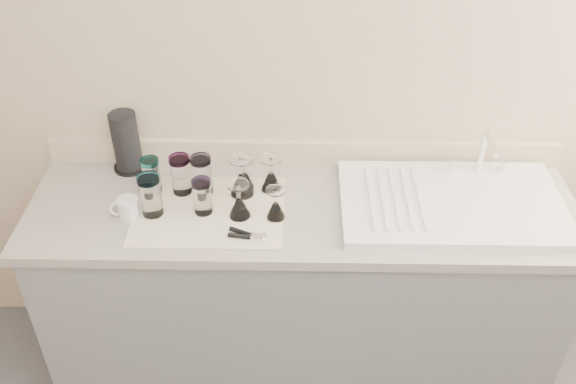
{
  "coord_description": "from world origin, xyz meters",
  "views": [
    {
      "loc": [
        -0.02,
        -0.68,
        2.38
      ],
      "look_at": [
        -0.06,
        1.15,
        1.0
      ],
      "focal_mm": 40.0,
      "sensor_mm": 36.0,
      "label": 1
    }
  ],
  "objects_px": {
    "tumbler_lavender": "(202,196)",
    "goblet_extra": "(245,178)",
    "sink_unit": "(452,203)",
    "goblet_back_right": "(271,179)",
    "goblet_back_left": "(242,182)",
    "paper_towel_roll": "(126,142)",
    "white_mug": "(128,208)",
    "tumbler_magenta": "(150,195)",
    "can_opener": "(247,235)",
    "tumbler_purple": "(202,175)",
    "tumbler_cyan": "(181,174)",
    "goblet_front_left": "(239,205)",
    "tumbler_teal": "(151,175)",
    "goblet_front_right": "(276,208)"
  },
  "relations": [
    {
      "from": "tumbler_teal",
      "to": "tumbler_lavender",
      "type": "relative_size",
      "value": 1.0
    },
    {
      "from": "tumbler_lavender",
      "to": "goblet_extra",
      "type": "xyz_separation_m",
      "value": [
        0.14,
        0.15,
        -0.03
      ]
    },
    {
      "from": "sink_unit",
      "to": "goblet_extra",
      "type": "xyz_separation_m",
      "value": [
        -0.78,
        0.1,
        0.03
      ]
    },
    {
      "from": "tumbler_magenta",
      "to": "can_opener",
      "type": "relative_size",
      "value": 1.18
    },
    {
      "from": "goblet_back_right",
      "to": "tumbler_cyan",
      "type": "bearing_deg",
      "value": -176.21
    },
    {
      "from": "tumbler_lavender",
      "to": "goblet_back_right",
      "type": "xyz_separation_m",
      "value": [
        0.24,
        0.15,
        -0.02
      ]
    },
    {
      "from": "paper_towel_roll",
      "to": "tumbler_purple",
      "type": "bearing_deg",
      "value": -27.42
    },
    {
      "from": "goblet_back_right",
      "to": "white_mug",
      "type": "relative_size",
      "value": 1.24
    },
    {
      "from": "tumbler_lavender",
      "to": "can_opener",
      "type": "distance_m",
      "value": 0.23
    },
    {
      "from": "sink_unit",
      "to": "goblet_extra",
      "type": "distance_m",
      "value": 0.78
    },
    {
      "from": "white_mug",
      "to": "paper_towel_roll",
      "type": "height_order",
      "value": "paper_towel_roll"
    },
    {
      "from": "goblet_front_left",
      "to": "goblet_extra",
      "type": "xyz_separation_m",
      "value": [
        0.01,
        0.17,
        -0.01
      ]
    },
    {
      "from": "goblet_back_right",
      "to": "can_opener",
      "type": "xyz_separation_m",
      "value": [
        -0.07,
        -0.29,
        -0.04
      ]
    },
    {
      "from": "tumbler_purple",
      "to": "goblet_extra",
      "type": "height_order",
      "value": "tumbler_purple"
    },
    {
      "from": "goblet_front_left",
      "to": "tumbler_purple",
      "type": "bearing_deg",
      "value": 136.65
    },
    {
      "from": "tumbler_cyan",
      "to": "white_mug",
      "type": "bearing_deg",
      "value": -139.45
    },
    {
      "from": "tumbler_teal",
      "to": "paper_towel_roll",
      "type": "bearing_deg",
      "value": 128.19
    },
    {
      "from": "tumbler_teal",
      "to": "tumbler_lavender",
      "type": "distance_m",
      "value": 0.25
    },
    {
      "from": "tumbler_magenta",
      "to": "goblet_extra",
      "type": "xyz_separation_m",
      "value": [
        0.33,
        0.16,
        -0.04
      ]
    },
    {
      "from": "tumbler_cyan",
      "to": "goblet_back_left",
      "type": "relative_size",
      "value": 0.96
    },
    {
      "from": "sink_unit",
      "to": "paper_towel_roll",
      "type": "bearing_deg",
      "value": 169.54
    },
    {
      "from": "goblet_extra",
      "to": "sink_unit",
      "type": "bearing_deg",
      "value": -7.09
    },
    {
      "from": "tumbler_cyan",
      "to": "paper_towel_roll",
      "type": "distance_m",
      "value": 0.29
    },
    {
      "from": "tumbler_purple",
      "to": "goblet_back_right",
      "type": "relative_size",
      "value": 1.1
    },
    {
      "from": "goblet_front_left",
      "to": "can_opener",
      "type": "relative_size",
      "value": 1.03
    },
    {
      "from": "goblet_back_left",
      "to": "goblet_front_left",
      "type": "distance_m",
      "value": 0.13
    },
    {
      "from": "goblet_back_left",
      "to": "white_mug",
      "type": "height_order",
      "value": "goblet_back_left"
    },
    {
      "from": "tumbler_purple",
      "to": "goblet_back_left",
      "type": "xyz_separation_m",
      "value": [
        0.15,
        -0.01,
        -0.02
      ]
    },
    {
      "from": "tumbler_lavender",
      "to": "goblet_extra",
      "type": "distance_m",
      "value": 0.21
    },
    {
      "from": "tumbler_cyan",
      "to": "goblet_back_left",
      "type": "height_order",
      "value": "goblet_back_left"
    },
    {
      "from": "sink_unit",
      "to": "goblet_back_left",
      "type": "relative_size",
      "value": 5.04
    },
    {
      "from": "goblet_front_right",
      "to": "goblet_extra",
      "type": "height_order",
      "value": "goblet_extra"
    },
    {
      "from": "sink_unit",
      "to": "tumbler_cyan",
      "type": "height_order",
      "value": "sink_unit"
    },
    {
      "from": "sink_unit",
      "to": "tumbler_lavender",
      "type": "bearing_deg",
      "value": -176.55
    },
    {
      "from": "paper_towel_roll",
      "to": "goblet_front_left",
      "type": "bearing_deg",
      "value": -33.26
    },
    {
      "from": "sink_unit",
      "to": "white_mug",
      "type": "relative_size",
      "value": 7.16
    },
    {
      "from": "goblet_back_left",
      "to": "tumbler_teal",
      "type": "bearing_deg",
      "value": 177.35
    },
    {
      "from": "sink_unit",
      "to": "paper_towel_roll",
      "type": "height_order",
      "value": "paper_towel_roll"
    },
    {
      "from": "goblet_back_left",
      "to": "goblet_front_right",
      "type": "bearing_deg",
      "value": -46.57
    },
    {
      "from": "tumbler_purple",
      "to": "tumbler_lavender",
      "type": "distance_m",
      "value": 0.12
    },
    {
      "from": "sink_unit",
      "to": "goblet_back_right",
      "type": "xyz_separation_m",
      "value": [
        -0.67,
        0.09,
        0.04
      ]
    },
    {
      "from": "tumbler_teal",
      "to": "tumbler_lavender",
      "type": "xyz_separation_m",
      "value": [
        0.21,
        -0.13,
        0.0
      ]
    },
    {
      "from": "goblet_back_left",
      "to": "goblet_extra",
      "type": "bearing_deg",
      "value": 77.39
    },
    {
      "from": "tumbler_cyan",
      "to": "goblet_front_right",
      "type": "distance_m",
      "value": 0.39
    },
    {
      "from": "tumbler_lavender",
      "to": "goblet_extra",
      "type": "relative_size",
      "value": 1.09
    },
    {
      "from": "tumbler_purple",
      "to": "goblet_front_right",
      "type": "xyz_separation_m",
      "value": [
        0.28,
        -0.15,
        -0.04
      ]
    },
    {
      "from": "tumbler_lavender",
      "to": "white_mug",
      "type": "distance_m",
      "value": 0.27
    },
    {
      "from": "goblet_back_left",
      "to": "sink_unit",
      "type": "bearing_deg",
      "value": -4.25
    },
    {
      "from": "tumbler_purple",
      "to": "white_mug",
      "type": "xyz_separation_m",
      "value": [
        -0.25,
        -0.15,
        -0.05
      ]
    },
    {
      "from": "tumbler_lavender",
      "to": "goblet_back_left",
      "type": "distance_m",
      "value": 0.18
    }
  ]
}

